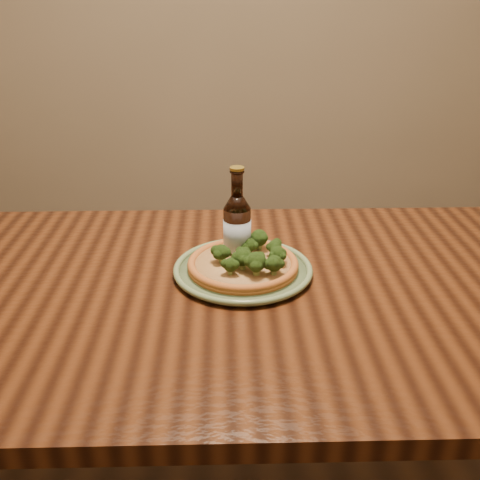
{
  "coord_description": "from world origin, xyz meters",
  "views": [
    {
      "loc": [
        0.01,
        -0.95,
        1.34
      ],
      "look_at": [
        0.05,
        0.19,
        0.82
      ],
      "focal_mm": 42.0,
      "sensor_mm": 36.0,
      "label": 1
    }
  ],
  "objects_px": {
    "plate": "(243,270)",
    "pizza": "(245,262)",
    "beer_bottle": "(237,229)",
    "table": "(221,324)"
  },
  "relations": [
    {
      "from": "beer_bottle",
      "to": "plate",
      "type": "bearing_deg",
      "value": -87.47
    },
    {
      "from": "plate",
      "to": "beer_bottle",
      "type": "distance_m",
      "value": 0.1
    },
    {
      "from": "beer_bottle",
      "to": "pizza",
      "type": "bearing_deg",
      "value": -83.71
    },
    {
      "from": "plate",
      "to": "pizza",
      "type": "bearing_deg",
      "value": 2.27
    },
    {
      "from": "beer_bottle",
      "to": "table",
      "type": "bearing_deg",
      "value": -117.32
    },
    {
      "from": "table",
      "to": "plate",
      "type": "bearing_deg",
      "value": 49.27
    },
    {
      "from": "pizza",
      "to": "beer_bottle",
      "type": "relative_size",
      "value": 1.07
    },
    {
      "from": "plate",
      "to": "pizza",
      "type": "height_order",
      "value": "pizza"
    },
    {
      "from": "plate",
      "to": "pizza",
      "type": "relative_size",
      "value": 1.26
    },
    {
      "from": "plate",
      "to": "pizza",
      "type": "xyz_separation_m",
      "value": [
        0.0,
        0.0,
        0.02
      ]
    }
  ]
}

